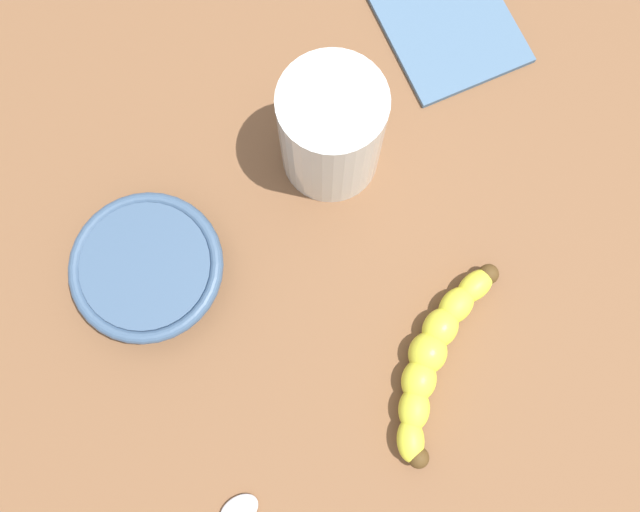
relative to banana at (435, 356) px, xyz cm
name	(u,v)px	position (x,y,z in cm)	size (l,w,h in cm)	color
wooden_tabletop	(355,327)	(5.49, 5.07, -3.21)	(120.00, 120.00, 3.00)	brown
banana	(435,356)	(0.00, 0.00, 0.00)	(14.05, 15.29, 3.42)	yellow
smoothie_glass	(331,133)	(21.50, 0.59, 3.95)	(9.35, 9.35, 12.24)	silver
ceramic_bowl	(149,269)	(17.44, 20.38, 0.65)	(13.82, 13.82, 3.90)	#3D5675
folded_napkin	(450,28)	(29.23, -16.16, -1.41)	(13.58, 12.53, 0.60)	slate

